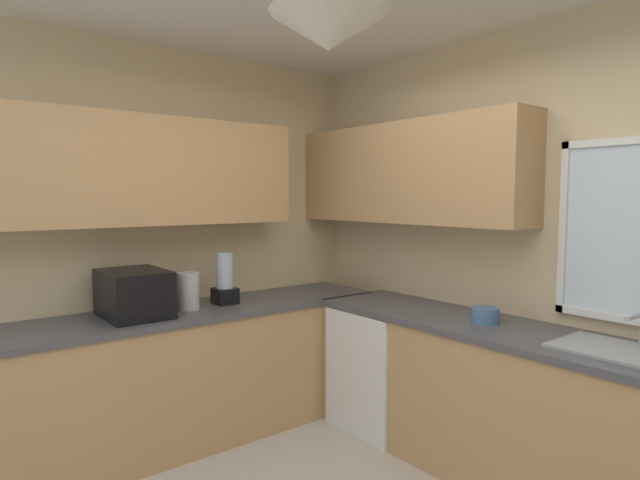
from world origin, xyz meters
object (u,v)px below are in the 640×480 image
at_px(microwave, 134,293).
at_px(sink_assembly, 629,352).
at_px(dishwasher, 385,367).
at_px(bowl, 485,315).
at_px(blender_appliance, 225,281).
at_px(kettle, 188,291).

xyz_separation_m(microwave, sink_assembly, (2.24, 1.58, -0.13)).
relative_size(dishwasher, sink_assembly, 1.30).
bearing_deg(bowl, blender_appliance, -146.97).
height_order(sink_assembly, blender_appliance, blender_appliance).
height_order(microwave, bowl, microwave).
relative_size(microwave, blender_appliance, 1.33).
bearing_deg(bowl, microwave, -132.66).
relative_size(microwave, sink_assembly, 0.74).
bearing_deg(dishwasher, sink_assembly, 1.31).
bearing_deg(sink_assembly, bowl, -179.56).
bearing_deg(kettle, dishwasher, 61.75).
distance_m(dishwasher, sink_assembly, 1.65).
distance_m(microwave, bowl, 2.14).
distance_m(microwave, kettle, 0.35).
height_order(dishwasher, sink_assembly, sink_assembly).
height_order(kettle, sink_assembly, kettle).
bearing_deg(kettle, sink_assembly, 28.96).
distance_m(microwave, blender_appliance, 0.63).
bearing_deg(dishwasher, bowl, 2.18).
bearing_deg(bowl, sink_assembly, 0.44).
relative_size(dishwasher, microwave, 1.76).
xyz_separation_m(sink_assembly, blender_appliance, (-2.24, -0.95, 0.15)).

